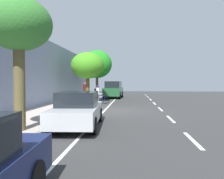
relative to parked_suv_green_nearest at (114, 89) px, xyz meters
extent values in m
plane|color=#313131|center=(-0.92, 11.55, -1.03)|extent=(60.72, 60.72, 0.00)
cube|color=#B2A39A|center=(2.90, 11.55, -0.95)|extent=(3.37, 37.95, 0.15)
cube|color=gray|center=(1.13, 11.55, -0.95)|extent=(0.16, 37.95, 0.15)
cube|color=white|center=(-4.18, -6.32, -1.02)|extent=(0.14, 2.20, 0.01)
cube|color=white|center=(-4.18, -2.12, -1.02)|extent=(0.14, 2.20, 0.01)
cube|color=white|center=(-4.18, 2.08, -1.02)|extent=(0.14, 2.20, 0.01)
cube|color=white|center=(-4.18, 6.28, -1.02)|extent=(0.14, 2.20, 0.01)
cube|color=white|center=(-4.18, 10.48, -1.02)|extent=(0.14, 2.20, 0.01)
cube|color=white|center=(-4.18, 14.68, -1.02)|extent=(0.14, 2.20, 0.01)
cube|color=white|center=(-4.18, 18.88, -1.02)|extent=(0.14, 2.20, 0.01)
cube|color=white|center=(-0.34, 11.55, -1.02)|extent=(0.12, 37.95, 0.01)
cube|color=gray|center=(4.83, 11.55, 1.62)|extent=(0.50, 37.95, 5.30)
cube|color=#1E512D|center=(0.00, 0.00, -0.25)|extent=(2.11, 4.78, 0.90)
cube|color=black|center=(0.00, 0.00, 0.58)|extent=(1.81, 3.17, 0.76)
cylinder|color=black|center=(0.94, 1.42, -0.65)|extent=(0.25, 0.77, 0.76)
cylinder|color=black|center=(-0.81, 1.50, -0.65)|extent=(0.25, 0.77, 0.76)
cylinder|color=black|center=(0.81, -1.50, -0.65)|extent=(0.25, 0.77, 0.76)
cylinder|color=black|center=(-0.94, -1.42, -0.65)|extent=(0.25, 0.77, 0.76)
cube|color=#B7BABF|center=(0.14, 17.08, -0.43)|extent=(2.04, 4.50, 0.64)
cube|color=black|center=(0.14, 17.08, 0.19)|extent=(1.68, 2.20, 0.60)
cylinder|color=black|center=(0.86, 18.49, -0.70)|extent=(0.26, 0.67, 0.66)
cylinder|color=black|center=(-0.76, 18.39, -0.70)|extent=(0.26, 0.67, 0.66)
cylinder|color=black|center=(1.03, 15.77, -0.70)|extent=(0.26, 0.67, 0.66)
cylinder|color=black|center=(-0.58, 15.67, -0.70)|extent=(0.26, 0.67, 0.66)
torus|color=black|center=(0.17, 7.16, -0.66)|extent=(0.71, 0.26, 0.73)
torus|color=black|center=(1.16, 7.46, -0.66)|extent=(0.71, 0.26, 0.73)
cylinder|color=#1926A5|center=(0.54, 7.27, -0.57)|extent=(0.63, 0.23, 0.54)
cylinder|color=#1926A5|center=(0.89, 7.38, -0.58)|extent=(0.14, 0.08, 0.50)
cylinder|color=#1926A5|center=(0.59, 7.29, -0.32)|extent=(0.71, 0.25, 0.05)
cylinder|color=#1926A5|center=(1.00, 7.41, -0.74)|extent=(0.35, 0.14, 0.20)
cylinder|color=#1926A5|center=(1.05, 7.43, -0.49)|extent=(0.26, 0.11, 0.35)
cylinder|color=#1926A5|center=(0.20, 7.17, -0.48)|extent=(0.12, 0.07, 0.36)
cube|color=black|center=(0.94, 7.39, -0.29)|extent=(0.26, 0.17, 0.05)
cylinder|color=black|center=(0.24, 7.18, -0.25)|extent=(0.16, 0.45, 0.03)
cylinder|color=#C6B284|center=(0.84, 6.96, -0.62)|extent=(0.15, 0.15, 0.80)
cylinder|color=#C6B284|center=(0.89, 6.76, -0.62)|extent=(0.15, 0.15, 0.80)
cube|color=white|center=(0.86, 6.86, 0.06)|extent=(0.31, 0.42, 0.57)
cylinder|color=white|center=(0.80, 7.11, 0.03)|extent=(0.10, 0.10, 0.54)
cylinder|color=white|center=(0.92, 6.61, 0.03)|extent=(0.10, 0.10, 0.54)
sphere|color=gray|center=(0.86, 6.86, 0.46)|extent=(0.23, 0.23, 0.23)
sphere|color=navy|center=(0.86, 6.86, 0.50)|extent=(0.25, 0.25, 0.25)
cube|color=black|center=(1.06, 6.91, 0.08)|extent=(0.24, 0.33, 0.44)
cylinder|color=brown|center=(1.97, 0.14, 0.58)|extent=(0.31, 0.31, 2.90)
ellipsoid|color=#1F831D|center=(1.97, 0.14, 3.00)|extent=(3.56, 3.56, 3.31)
cylinder|color=brown|center=(1.97, 5.79, 0.36)|extent=(0.36, 0.36, 2.46)
ellipsoid|color=#418F1F|center=(1.97, 5.79, 2.44)|extent=(3.11, 3.11, 2.47)
cylinder|color=brown|center=(1.97, 18.57, 0.74)|extent=(0.41, 0.41, 3.23)
ellipsoid|color=#31712C|center=(1.97, 18.57, 3.03)|extent=(2.44, 2.44, 1.93)
cylinder|color=black|center=(2.93, 1.82, -0.44)|extent=(0.15, 0.15, 0.86)
cylinder|color=black|center=(3.10, 1.94, -0.44)|extent=(0.15, 0.15, 0.86)
cube|color=#591E1E|center=(3.02, 1.88, 0.29)|extent=(0.44, 0.41, 0.61)
cylinder|color=#591E1E|center=(2.80, 1.73, 0.26)|extent=(0.10, 0.10, 0.58)
cylinder|color=#591E1E|center=(3.23, 2.03, 0.26)|extent=(0.10, 0.10, 0.58)
sphere|color=#A66657|center=(3.02, 1.88, 0.72)|extent=(0.24, 0.24, 0.24)
cylinder|color=red|center=(1.56, 15.77, -0.52)|extent=(0.22, 0.22, 0.70)
sphere|color=red|center=(1.56, 15.77, -0.13)|extent=(0.20, 0.20, 0.20)
camera|label=1|loc=(-2.15, 26.44, 0.93)|focal=35.78mm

